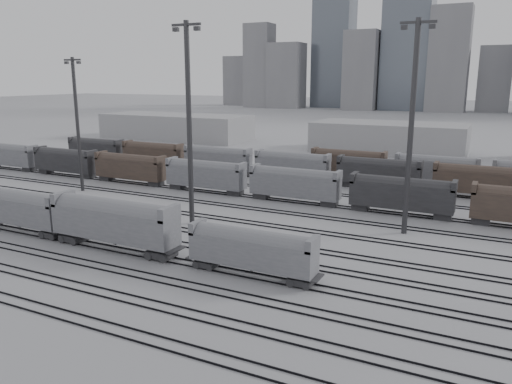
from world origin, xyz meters
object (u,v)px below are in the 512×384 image
at_px(light_mast_c, 189,120).
at_px(hopper_car_b, 114,220).
at_px(hopper_car_a, 18,207).
at_px(hopper_car_c, 252,248).

bearing_deg(light_mast_c, hopper_car_b, -99.15).
distance_m(hopper_car_a, hopper_car_c, 34.44).
xyz_separation_m(hopper_car_a, hopper_car_c, (34.43, 0.00, -0.34)).
xyz_separation_m(hopper_car_b, light_mast_c, (2.10, 13.07, 10.64)).
xyz_separation_m(hopper_car_a, light_mast_c, (18.46, 13.07, 10.99)).
relative_size(hopper_car_a, light_mast_c, 0.56).
relative_size(hopper_car_a, hopper_car_c, 1.11).
distance_m(hopper_car_c, light_mast_c, 23.54).
bearing_deg(hopper_car_a, light_mast_c, 35.29).
relative_size(hopper_car_b, hopper_car_c, 1.23).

